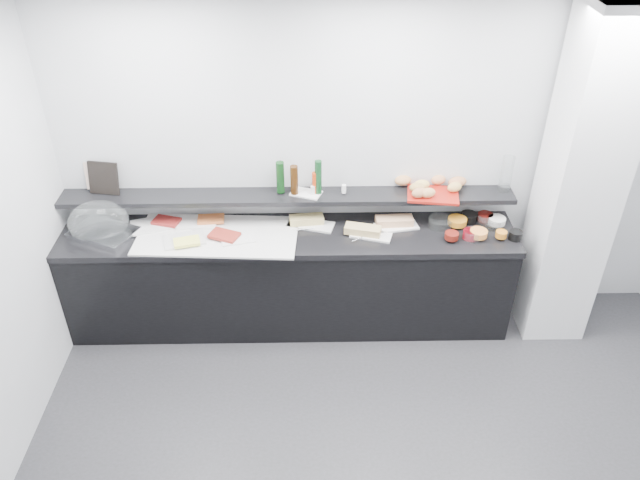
{
  "coord_description": "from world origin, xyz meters",
  "views": [
    {
      "loc": [
        -0.52,
        -2.41,
        3.63
      ],
      "look_at": [
        -0.45,
        1.45,
        1.0
      ],
      "focal_mm": 35.0,
      "sensor_mm": 36.0,
      "label": 1
    }
  ],
  "objects_px": {
    "condiment_tray": "(306,193)",
    "bread_tray": "(433,195)",
    "cloche_base": "(104,233)",
    "sandwich_plate_mid": "(371,235)",
    "framed_print": "(103,178)",
    "carafe": "(506,174)"
  },
  "relations": [
    {
      "from": "condiment_tray",
      "to": "carafe",
      "type": "distance_m",
      "value": 1.58
    },
    {
      "from": "sandwich_plate_mid",
      "to": "condiment_tray",
      "type": "bearing_deg",
      "value": 171.36
    },
    {
      "from": "sandwich_plate_mid",
      "to": "bread_tray",
      "type": "xyz_separation_m",
      "value": [
        0.49,
        0.19,
        0.25
      ]
    },
    {
      "from": "sandwich_plate_mid",
      "to": "carafe",
      "type": "bearing_deg",
      "value": 30.28
    },
    {
      "from": "condiment_tray",
      "to": "carafe",
      "type": "xyz_separation_m",
      "value": [
        1.58,
        0.02,
        0.14
      ]
    },
    {
      "from": "cloche_base",
      "to": "framed_print",
      "type": "relative_size",
      "value": 1.88
    },
    {
      "from": "cloche_base",
      "to": "bread_tray",
      "type": "xyz_separation_m",
      "value": [
        2.6,
        0.13,
        0.24
      ]
    },
    {
      "from": "bread_tray",
      "to": "carafe",
      "type": "bearing_deg",
      "value": 15.25
    },
    {
      "from": "condiment_tray",
      "to": "framed_print",
      "type": "bearing_deg",
      "value": -161.03
    },
    {
      "from": "cloche_base",
      "to": "sandwich_plate_mid",
      "type": "xyz_separation_m",
      "value": [
        2.1,
        -0.06,
        -0.01
      ]
    },
    {
      "from": "condiment_tray",
      "to": "carafe",
      "type": "bearing_deg",
      "value": 21.7
    },
    {
      "from": "framed_print",
      "to": "carafe",
      "type": "height_order",
      "value": "carafe"
    },
    {
      "from": "sandwich_plate_mid",
      "to": "framed_print",
      "type": "bearing_deg",
      "value": -171.34
    },
    {
      "from": "cloche_base",
      "to": "condiment_tray",
      "type": "height_order",
      "value": "condiment_tray"
    },
    {
      "from": "framed_print",
      "to": "bread_tray",
      "type": "bearing_deg",
      "value": 7.96
    },
    {
      "from": "condiment_tray",
      "to": "cloche_base",
      "type": "bearing_deg",
      "value": -152.68
    },
    {
      "from": "cloche_base",
      "to": "bread_tray",
      "type": "distance_m",
      "value": 2.61
    },
    {
      "from": "sandwich_plate_mid",
      "to": "framed_print",
      "type": "xyz_separation_m",
      "value": [
        -2.1,
        0.29,
        0.37
      ]
    },
    {
      "from": "carafe",
      "to": "cloche_base",
      "type": "bearing_deg",
      "value": -176.3
    },
    {
      "from": "condiment_tray",
      "to": "bread_tray",
      "type": "relative_size",
      "value": 0.59
    },
    {
      "from": "condiment_tray",
      "to": "bread_tray",
      "type": "distance_m",
      "value": 1.0
    },
    {
      "from": "cloche_base",
      "to": "framed_print",
      "type": "xyz_separation_m",
      "value": [
        0.01,
        0.23,
        0.36
      ]
    }
  ]
}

